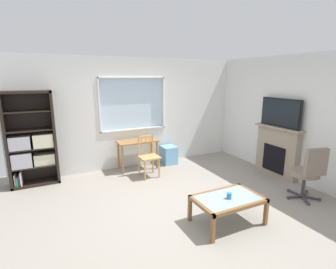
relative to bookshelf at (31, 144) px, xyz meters
The scene contains 12 objects.
ground 3.13m from the bookshelf, 42.58° to the right, with size 6.47×5.55×0.02m, color gray.
wall_back_with_window 2.27m from the bookshelf, ahead, with size 5.47×0.15×2.62m.
wall_right 5.43m from the bookshelf, 22.13° to the right, with size 0.12×4.75×2.62m, color silver.
bookshelf is the anchor object (origin of this frame).
desk_under_window 2.22m from the bookshelf, ahead, with size 0.94×0.46×0.70m.
wooden_chair 2.38m from the bookshelf, 15.49° to the right, with size 0.44×0.42×0.90m.
plastic_drawer_unit 3.10m from the bookshelf, ahead, with size 0.35×0.40×0.45m, color #72ADDB.
fireplace 5.20m from the bookshelf, 20.62° to the right, with size 0.26×1.13×1.11m.
tv 5.21m from the bookshelf, 20.69° to the right, with size 0.06×0.98×0.61m.
office_chair 5.28m from the bookshelf, 33.72° to the right, with size 0.58×0.61×1.00m.
coffee_table 3.94m from the bookshelf, 47.47° to the right, with size 1.01×0.64×0.42m.
sippy_cup 3.95m from the bookshelf, 47.88° to the right, with size 0.07×0.07×0.09m, color #337FD6.
Camera 1 is at (-1.88, -3.53, 2.16)m, focal length 26.84 mm.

